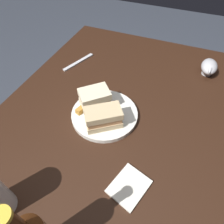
{
  "coord_description": "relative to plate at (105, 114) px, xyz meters",
  "views": [
    {
      "loc": [
        0.45,
        0.15,
        1.29
      ],
      "look_at": [
        0.0,
        -0.03,
        0.75
      ],
      "focal_mm": 32.2,
      "sensor_mm": 36.0,
      "label": 1
    }
  ],
  "objects": [
    {
      "name": "ground_plane",
      "position": [
        -0.01,
        0.06,
        -0.73
      ],
      "size": [
        6.0,
        6.0,
        0.0
      ],
      "primitive_type": "plane",
      "color": "#333842"
    },
    {
      "name": "dining_table",
      "position": [
        -0.01,
        0.06,
        -0.37
      ],
      "size": [
        1.23,
        0.92,
        0.72
      ],
      "primitive_type": "cube",
      "color": "black",
      "rests_on": "ground"
    },
    {
      "name": "plate",
      "position": [
        0.0,
        0.0,
        0.0
      ],
      "size": [
        0.24,
        0.24,
        0.02
      ],
      "primitive_type": "cylinder",
      "color": "silver",
      "rests_on": "dining_table"
    },
    {
      "name": "sandwich_half_left",
      "position": [
        -0.02,
        -0.05,
        0.04
      ],
      "size": [
        0.13,
        0.13,
        0.07
      ],
      "color": "beige",
      "rests_on": "plate"
    },
    {
      "name": "sandwich_half_right",
      "position": [
        0.05,
        0.02,
        0.04
      ],
      "size": [
        0.13,
        0.14,
        0.07
      ],
      "color": "#CCB284",
      "rests_on": "plate"
    },
    {
      "name": "potato_wedge_front",
      "position": [
        0.03,
        -0.04,
        0.02
      ],
      "size": [
        0.03,
        0.04,
        0.02
      ],
      "primitive_type": "cube",
      "rotation": [
        0.0,
        0.0,
        1.79
      ],
      "color": "#AD702D",
      "rests_on": "plate"
    },
    {
      "name": "potato_wedge_middle",
      "position": [
        -0.0,
        -0.05,
        0.02
      ],
      "size": [
        0.04,
        0.03,
        0.02
      ],
      "primitive_type": "cube",
      "rotation": [
        0.0,
        0.0,
        0.32
      ],
      "color": "#B77F33",
      "rests_on": "plate"
    },
    {
      "name": "potato_wedge_back",
      "position": [
        0.02,
        -0.08,
        0.02
      ],
      "size": [
        0.05,
        0.03,
        0.02
      ],
      "primitive_type": "cube",
      "rotation": [
        0.0,
        0.0,
        5.99
      ],
      "color": "#B77F33",
      "rests_on": "plate"
    },
    {
      "name": "gravy_boat",
      "position": [
        -0.4,
        0.33,
        0.03
      ],
      "size": [
        0.12,
        0.07,
        0.06
      ],
      "color": "#B7B7BC",
      "rests_on": "dining_table"
    },
    {
      "name": "napkin",
      "position": [
        0.22,
        0.17,
        -0.0
      ],
      "size": [
        0.13,
        0.12,
        0.01
      ],
      "primitive_type": "cube",
      "rotation": [
        0.0,
        0.0,
        -0.31
      ],
      "color": "silver",
      "rests_on": "dining_table"
    },
    {
      "name": "fork",
      "position": [
        -0.26,
        -0.25,
        -0.01
      ],
      "size": [
        0.17,
        0.08,
        0.01
      ],
      "primitive_type": "cube",
      "rotation": [
        0.0,
        0.0,
        2.79
      ],
      "color": "silver",
      "rests_on": "dining_table"
    }
  ]
}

